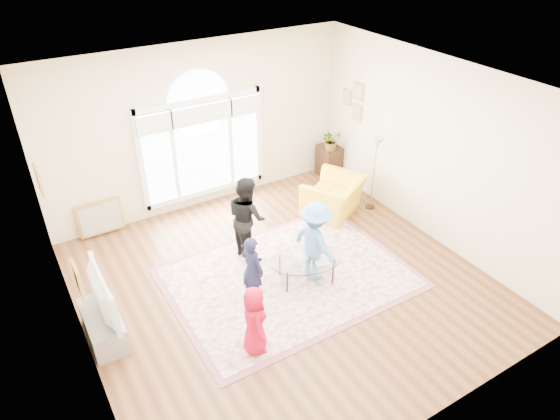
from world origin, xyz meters
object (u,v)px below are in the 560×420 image
television (96,296)px  armchair (333,196)px  tv_console (103,326)px  area_rug (289,277)px  coffee_table (306,260)px

television → armchair: bearing=12.3°
tv_console → television: 0.54m
tv_console → television: television is taller
area_rug → coffee_table: coffee_table is taller
television → armchair: size_ratio=1.05×
tv_console → coffee_table: 3.14m
tv_console → armchair: armchair is taller
coffee_table → armchair: bearing=57.9°
tv_console → coffee_table: bearing=-7.8°
tv_console → coffee_table: (3.10, -0.42, 0.19)m
coffee_table → armchair: (1.59, 1.44, -0.04)m
television → coffee_table: size_ratio=0.86×
area_rug → television: bearing=175.2°
area_rug → television: size_ratio=3.11×
area_rug → armchair: armchair is taller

